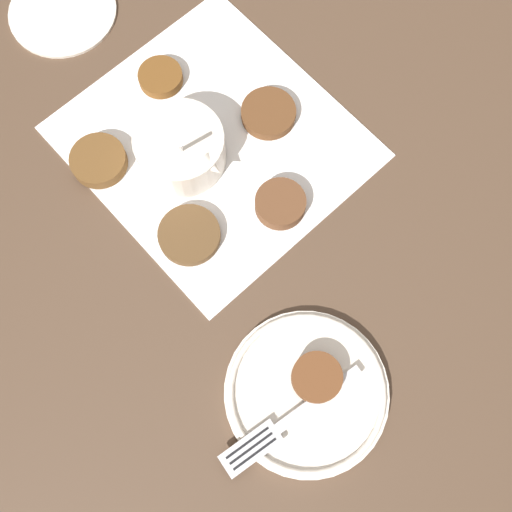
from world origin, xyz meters
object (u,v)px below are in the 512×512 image
at_px(serving_plate, 307,392).
at_px(fritter_on_plate, 317,377).
at_px(fork, 278,429).
at_px(extra_saucer, 62,10).
at_px(sauce_bowl, 181,150).

height_order(serving_plate, fritter_on_plate, fritter_on_plate).
distance_m(fritter_on_plate, fork, 0.07).
bearing_deg(extra_saucer, sauce_bowl, -12.45).
bearing_deg(fork, extra_saucer, 157.23).
xyz_separation_m(serving_plate, extra_saucer, (-0.60, 0.20, -0.00)).
xyz_separation_m(serving_plate, fork, (-0.00, -0.05, 0.01)).
xyz_separation_m(serving_plate, fritter_on_plate, (-0.00, 0.02, 0.02)).
xyz_separation_m(sauce_bowl, serving_plate, (0.31, -0.13, -0.02)).
height_order(sauce_bowl, fritter_on_plate, sauce_bowl).
xyz_separation_m(sauce_bowl, extra_saucer, (-0.29, 0.06, -0.02)).
bearing_deg(serving_plate, sauce_bowl, 156.57).
distance_m(fritter_on_plate, extra_saucer, 0.62).
distance_m(sauce_bowl, serving_plate, 0.34).
bearing_deg(fritter_on_plate, extra_saucer, 163.27).
relative_size(sauce_bowl, extra_saucer, 0.81).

